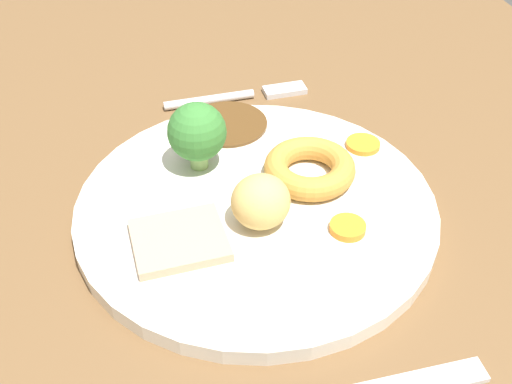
{
  "coord_description": "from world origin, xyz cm",
  "views": [
    {
      "loc": [
        37.21,
        -11.0,
        38.26
      ],
      "look_at": [
        -0.02,
        -1.68,
        6.0
      ],
      "focal_mm": 43.56,
      "sensor_mm": 36.0,
      "label": 1
    }
  ],
  "objects": [
    {
      "name": "fork",
      "position": [
        -18.04,
        1.18,
        3.99
      ],
      "size": [
        2.12,
        15.28,
        0.9
      ],
      "rotation": [
        0.0,
        0.0,
        1.6
      ],
      "color": "silver",
      "rests_on": "dining_table"
    },
    {
      "name": "dining_table",
      "position": [
        0.0,
        0.0,
        1.8
      ],
      "size": [
        120.0,
        84.0,
        3.6
      ],
      "primitive_type": "cube",
      "color": "brown",
      "rests_on": "ground"
    },
    {
      "name": "yorkshire_pudding",
      "position": [
        -1.94,
        3.48,
        6.03
      ],
      "size": [
        7.79,
        7.79,
        2.07
      ],
      "primitive_type": "torus",
      "color": "#C68938",
      "rests_on": "dinner_plate"
    },
    {
      "name": "roast_potato_left",
      "position": [
        2.53,
        -1.95,
        7.17
      ],
      "size": [
        4.99,
        5.12,
        4.34
      ],
      "primitive_type": "ellipsoid",
      "rotation": [
        0.0,
        0.0,
        4.83
      ],
      "color": "#D8B260",
      "rests_on": "dinner_plate"
    },
    {
      "name": "broccoli_floret",
      "position": [
        -5.83,
        -5.34,
        8.53
      ],
      "size": [
        5.04,
        5.04,
        6.14
      ],
      "color": "#8CB766",
      "rests_on": "dinner_plate"
    },
    {
      "name": "gravy_pool",
      "position": [
        -11.5,
        -1.63,
        5.15
      ],
      "size": [
        7.63,
        7.63,
        0.3
      ],
      "primitive_type": "cylinder",
      "color": "#563819",
      "rests_on": "dinner_plate"
    },
    {
      "name": "carrot_coin_back",
      "position": [
        -5.07,
        9.63,
        5.24
      ],
      "size": [
        3.1,
        3.1,
        0.48
      ],
      "primitive_type": "cylinder",
      "color": "orange",
      "rests_on": "dinner_plate"
    },
    {
      "name": "dinner_plate",
      "position": [
        -0.02,
        -1.68,
        4.3
      ],
      "size": [
        29.54,
        29.54,
        1.4
      ],
      "primitive_type": "cylinder",
      "color": "silver",
      "rests_on": "dining_table"
    },
    {
      "name": "meat_slice_main",
      "position": [
        3.36,
        -8.49,
        5.4
      ],
      "size": [
        6.33,
        7.23,
        0.8
      ],
      "primitive_type": "cube",
      "rotation": [
        0.0,
        0.0,
        1.62
      ],
      "color": "tan",
      "rests_on": "dinner_plate"
    },
    {
      "name": "carrot_coin_front",
      "position": [
        5.05,
        4.36,
        5.31
      ],
      "size": [
        2.83,
        2.83,
        0.62
      ],
      "primitive_type": "cylinder",
      "color": "orange",
      "rests_on": "dinner_plate"
    }
  ]
}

